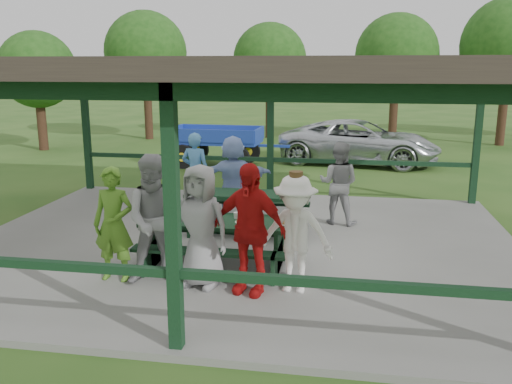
% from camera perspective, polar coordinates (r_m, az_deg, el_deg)
% --- Properties ---
extents(ground, '(90.00, 90.00, 0.00)m').
position_cam_1_polar(ground, '(9.96, -1.61, -5.91)').
color(ground, '#274D18').
rests_on(ground, ground).
extents(concrete_slab, '(10.00, 8.00, 0.10)m').
position_cam_1_polar(concrete_slab, '(9.95, -1.61, -5.63)').
color(concrete_slab, slate).
rests_on(concrete_slab, ground).
extents(pavilion_structure, '(10.60, 8.60, 3.24)m').
position_cam_1_polar(pavilion_structure, '(9.42, -1.73, 12.63)').
color(pavilion_structure, black).
rests_on(pavilion_structure, concrete_slab).
extents(picnic_table_near, '(2.37, 1.39, 0.75)m').
position_cam_1_polar(picnic_table_near, '(8.71, -4.20, -4.85)').
color(picnic_table_near, black).
rests_on(picnic_table_near, concrete_slab).
extents(picnic_table_far, '(2.36, 1.39, 0.75)m').
position_cam_1_polar(picnic_table_far, '(10.55, -0.91, -1.59)').
color(picnic_table_far, black).
rests_on(picnic_table_far, concrete_slab).
extents(table_setting, '(2.49, 0.45, 0.10)m').
position_cam_1_polar(table_setting, '(8.61, -3.47, -2.84)').
color(table_setting, white).
rests_on(table_setting, picnic_table_near).
extents(contestant_green, '(0.64, 0.43, 1.72)m').
position_cam_1_polar(contestant_green, '(8.30, -14.75, -3.31)').
color(contestant_green, '#518925').
rests_on(contestant_green, concrete_slab).
extents(contestant_grey_left, '(1.12, 0.99, 1.93)m').
position_cam_1_polar(contestant_grey_left, '(8.02, -10.36, -2.89)').
color(contestant_grey_left, gray).
rests_on(contestant_grey_left, concrete_slab).
extents(contestant_grey_mid, '(0.98, 0.75, 1.80)m').
position_cam_1_polar(contestant_grey_mid, '(7.84, -5.84, -3.61)').
color(contestant_grey_mid, gray).
rests_on(contestant_grey_mid, concrete_slab).
extents(contestant_red, '(1.18, 0.74, 1.87)m').
position_cam_1_polar(contestant_red, '(7.56, -0.74, -3.90)').
color(contestant_red, red).
rests_on(contestant_red, concrete_slab).
extents(contestant_white_fedora, '(1.16, 0.76, 1.74)m').
position_cam_1_polar(contestant_white_fedora, '(7.64, 4.13, -4.42)').
color(contestant_white_fedora, white).
rests_on(contestant_white_fedora, concrete_slab).
extents(spectator_lblue, '(1.71, 0.88, 1.76)m').
position_cam_1_polar(spectator_lblue, '(11.35, -2.42, 1.59)').
color(spectator_lblue, '#90A9DE').
rests_on(spectator_lblue, concrete_slab).
extents(spectator_blue, '(0.68, 0.48, 1.74)m').
position_cam_1_polar(spectator_blue, '(12.05, -6.38, 2.15)').
color(spectator_blue, '#4682B6').
rests_on(spectator_blue, concrete_slab).
extents(spectator_grey, '(0.94, 0.80, 1.68)m').
position_cam_1_polar(spectator_grey, '(11.07, 8.69, 0.93)').
color(spectator_grey, gray).
rests_on(spectator_grey, concrete_slab).
extents(pickup_truck, '(5.63, 3.26, 1.48)m').
position_cam_1_polar(pickup_truck, '(18.71, 10.86, 5.19)').
color(pickup_truck, silver).
rests_on(pickup_truck, ground).
extents(farm_trailer, '(3.96, 1.86, 1.38)m').
position_cam_1_polar(farm_trailer, '(18.07, -4.15, 4.95)').
color(farm_trailer, '#1C379A').
rests_on(farm_trailer, ground).
extents(tree_far_left, '(3.60, 3.60, 5.63)m').
position_cam_1_polar(tree_far_left, '(25.09, -11.54, 14.16)').
color(tree_far_left, '#321D14').
rests_on(tree_far_left, ground).
extents(tree_left, '(3.31, 3.31, 5.17)m').
position_cam_1_polar(tree_left, '(25.11, 1.46, 13.69)').
color(tree_left, '#321D14').
rests_on(tree_left, ground).
extents(tree_mid, '(3.47, 3.47, 5.43)m').
position_cam_1_polar(tree_mid, '(24.26, 14.59, 13.73)').
color(tree_mid, '#321D14').
rests_on(tree_mid, ground).
extents(tree_right, '(3.83, 3.83, 5.99)m').
position_cam_1_polar(tree_right, '(24.77, 25.12, 13.80)').
color(tree_right, '#321D14').
rests_on(tree_right, ground).
extents(tree_edge_left, '(2.93, 2.93, 4.58)m').
position_cam_1_polar(tree_edge_left, '(22.90, -22.05, 11.81)').
color(tree_edge_left, '#321D14').
rests_on(tree_edge_left, ground).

